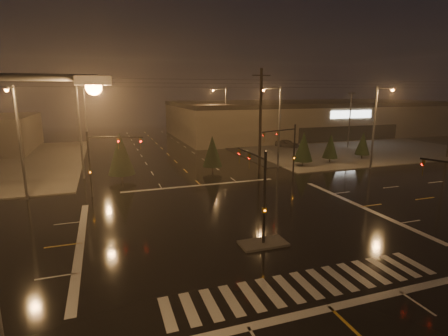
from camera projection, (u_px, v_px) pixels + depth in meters
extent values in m
plane|color=black|center=(240.00, 222.00, 25.84)|extent=(140.00, 140.00, 0.00)
cube|color=#4D4A45|center=(333.00, 144.00, 63.06)|extent=(36.00, 36.00, 0.12)
cube|color=#4D4A45|center=(263.00, 243.00, 22.13)|extent=(3.00, 1.60, 0.15)
cube|color=beige|center=(306.00, 285.00, 17.53)|extent=(15.00, 2.60, 0.01)
cube|color=beige|center=(330.00, 308.00, 15.69)|extent=(16.00, 0.50, 0.01)
cube|color=beige|center=(201.00, 185.00, 35.99)|extent=(16.00, 0.50, 0.01)
cube|color=black|center=(363.00, 145.00, 62.82)|extent=(50.00, 24.00, 0.08)
cube|color=brown|center=(309.00, 118.00, 78.67)|extent=(60.00, 28.00, 7.00)
cube|color=black|center=(310.00, 103.00, 77.96)|extent=(60.20, 28.20, 0.80)
cube|color=white|center=(351.00, 114.00, 65.29)|extent=(9.00, 0.20, 1.40)
cube|color=black|center=(350.00, 133.00, 66.12)|extent=(22.00, 0.15, 2.80)
cylinder|color=black|center=(264.00, 199.00, 21.50)|extent=(0.18, 0.18, 6.00)
cylinder|color=black|center=(251.00, 153.00, 23.03)|extent=(0.12, 4.50, 0.12)
imported|color=#594707|center=(239.00, 149.00, 24.91)|extent=(0.16, 0.20, 1.00)
cube|color=#594707|center=(264.00, 210.00, 21.65)|extent=(0.25, 0.18, 0.35)
cylinder|color=black|center=(294.00, 152.00, 38.22)|extent=(0.18, 0.18, 6.00)
cylinder|color=black|center=(279.00, 131.00, 36.14)|extent=(4.74, 1.82, 0.12)
imported|color=#594707|center=(264.00, 133.00, 34.77)|extent=(0.24, 0.22, 1.00)
cube|color=#594707|center=(294.00, 158.00, 38.37)|extent=(0.25, 0.18, 0.35)
cylinder|color=black|center=(90.00, 165.00, 31.53)|extent=(0.18, 0.18, 6.00)
cylinder|color=black|center=(115.00, 137.00, 30.94)|extent=(4.74, 1.82, 0.12)
imported|color=#594707|center=(140.00, 138.00, 30.92)|extent=(0.24, 0.22, 1.00)
cube|color=#594707|center=(90.00, 172.00, 31.68)|extent=(0.25, 0.18, 0.35)
imported|color=#594707|center=(424.00, 160.00, 21.19)|extent=(0.22, 0.24, 1.00)
cylinder|color=#38383A|center=(31.00, 77.00, 6.59)|extent=(2.40, 0.14, 0.14)
cube|color=#38383A|center=(93.00, 80.00, 6.95)|extent=(0.70, 0.30, 0.18)
sphere|color=orange|center=(94.00, 87.00, 6.98)|extent=(0.32, 0.32, 0.32)
cylinder|color=#38383A|center=(80.00, 134.00, 37.70)|extent=(0.24, 0.24, 10.00)
cylinder|color=#38383A|center=(88.00, 88.00, 37.04)|extent=(2.40, 0.14, 0.14)
cube|color=#38383A|center=(99.00, 89.00, 37.40)|extent=(0.70, 0.30, 0.18)
sphere|color=orange|center=(99.00, 90.00, 37.42)|extent=(0.32, 0.32, 0.32)
cylinder|color=#38383A|center=(86.00, 121.00, 52.46)|extent=(0.24, 0.24, 10.00)
cylinder|color=#38383A|center=(92.00, 89.00, 51.80)|extent=(2.40, 0.14, 0.14)
cube|color=#38383A|center=(100.00, 89.00, 52.16)|extent=(0.70, 0.30, 0.18)
sphere|color=orange|center=(100.00, 90.00, 52.19)|extent=(0.32, 0.32, 0.32)
cylinder|color=#38383A|center=(279.00, 128.00, 43.18)|extent=(0.24, 0.24, 10.00)
cylinder|color=#38383A|center=(272.00, 88.00, 41.75)|extent=(2.40, 0.14, 0.14)
cube|color=#38383A|center=(263.00, 89.00, 41.41)|extent=(0.70, 0.30, 0.18)
sphere|color=orange|center=(263.00, 90.00, 41.44)|extent=(0.32, 0.32, 0.32)
cylinder|color=#38383A|center=(226.00, 117.00, 61.63)|extent=(0.24, 0.24, 10.00)
cylinder|color=#38383A|center=(219.00, 89.00, 60.21)|extent=(2.40, 0.14, 0.14)
cube|color=#38383A|center=(213.00, 89.00, 59.87)|extent=(0.70, 0.30, 0.18)
sphere|color=orange|center=(213.00, 90.00, 59.90)|extent=(0.32, 0.32, 0.32)
cylinder|color=#38383A|center=(20.00, 144.00, 30.26)|extent=(0.24, 0.24, 10.00)
cylinder|color=#38383A|center=(10.00, 87.00, 28.11)|extent=(0.14, 2.40, 0.14)
cube|color=#38383A|center=(6.00, 88.00, 27.11)|extent=(0.30, 0.70, 0.18)
sphere|color=orange|center=(7.00, 90.00, 27.14)|extent=(0.32, 0.32, 0.32)
cylinder|color=#38383A|center=(374.00, 129.00, 42.37)|extent=(0.24, 0.24, 10.00)
cylinder|color=#38383A|center=(385.00, 88.00, 40.22)|extent=(0.14, 2.40, 0.14)
cube|color=#38383A|center=(393.00, 89.00, 39.22)|extent=(0.30, 0.70, 0.18)
sphere|color=orange|center=(392.00, 90.00, 39.25)|extent=(0.32, 0.32, 0.32)
cylinder|color=black|center=(260.00, 122.00, 40.00)|extent=(0.32, 0.32, 12.00)
cube|color=black|center=(261.00, 75.00, 38.87)|extent=(2.20, 0.12, 0.12)
cylinder|color=black|center=(303.00, 164.00, 44.92)|extent=(0.18, 0.18, 0.70)
cone|color=black|center=(304.00, 147.00, 44.44)|extent=(2.39, 2.39, 3.74)
cylinder|color=black|center=(330.00, 160.00, 47.03)|extent=(0.18, 0.18, 0.70)
cone|color=black|center=(331.00, 146.00, 46.60)|extent=(2.05, 2.05, 3.21)
cylinder|color=black|center=(362.00, 157.00, 49.50)|extent=(0.18, 0.18, 0.70)
cone|color=black|center=(363.00, 143.00, 49.08)|extent=(2.03, 2.03, 3.18)
cylinder|color=black|center=(122.00, 177.00, 37.90)|extent=(0.18, 0.18, 0.70)
cone|color=black|center=(121.00, 154.00, 37.34)|extent=(2.85, 2.85, 4.46)
cylinder|color=black|center=(212.00, 169.00, 41.88)|extent=(0.18, 0.18, 0.70)
cone|color=black|center=(212.00, 151.00, 41.41)|extent=(2.33, 2.33, 3.64)
imported|color=black|center=(287.00, 144.00, 59.66)|extent=(3.85, 4.15, 1.38)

